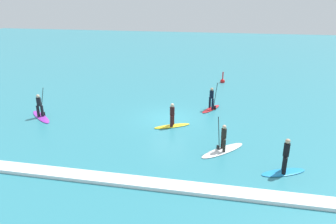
{
  "coord_description": "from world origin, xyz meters",
  "views": [
    {
      "loc": [
        4.32,
        -21.48,
        8.55
      ],
      "look_at": [
        0.0,
        0.0,
        0.5
      ],
      "focal_mm": 33.76,
      "sensor_mm": 36.0,
      "label": 1
    }
  ],
  "objects_px": {
    "surfer_on_white_board": "(223,145)",
    "surfer_on_yellow_board": "(172,120)",
    "surfer_on_purple_board": "(40,111)",
    "surfer_on_red_board": "(211,103)",
    "surfer_on_blue_board": "(285,163)",
    "marker_buoy": "(223,81)"
  },
  "relations": [
    {
      "from": "surfer_on_red_board",
      "to": "marker_buoy",
      "type": "distance_m",
      "value": 8.77
    },
    {
      "from": "surfer_on_purple_board",
      "to": "surfer_on_yellow_board",
      "type": "bearing_deg",
      "value": -138.04
    },
    {
      "from": "surfer_on_purple_board",
      "to": "surfer_on_white_board",
      "type": "bearing_deg",
      "value": -150.97
    },
    {
      "from": "surfer_on_purple_board",
      "to": "surfer_on_red_board",
      "type": "xyz_separation_m",
      "value": [
        12.42,
        4.27,
        0.07
      ]
    },
    {
      "from": "surfer_on_yellow_board",
      "to": "surfer_on_blue_board",
      "type": "xyz_separation_m",
      "value": [
        6.76,
        -4.93,
        0.09
      ]
    },
    {
      "from": "surfer_on_white_board",
      "to": "surfer_on_yellow_board",
      "type": "bearing_deg",
      "value": -87.14
    },
    {
      "from": "surfer_on_white_board",
      "to": "surfer_on_blue_board",
      "type": "bearing_deg",
      "value": 102.49
    },
    {
      "from": "surfer_on_yellow_board",
      "to": "marker_buoy",
      "type": "xyz_separation_m",
      "value": [
        2.99,
        12.84,
        -0.3
      ]
    },
    {
      "from": "marker_buoy",
      "to": "surfer_on_yellow_board",
      "type": "bearing_deg",
      "value": -103.11
    },
    {
      "from": "surfer_on_red_board",
      "to": "marker_buoy",
      "type": "height_order",
      "value": "surfer_on_red_board"
    },
    {
      "from": "surfer_on_yellow_board",
      "to": "surfer_on_blue_board",
      "type": "relative_size",
      "value": 1.02
    },
    {
      "from": "surfer_on_purple_board",
      "to": "surfer_on_white_board",
      "type": "relative_size",
      "value": 1.01
    },
    {
      "from": "surfer_on_blue_board",
      "to": "surfer_on_red_board",
      "type": "xyz_separation_m",
      "value": [
        -4.35,
        9.03,
        -0.02
      ]
    },
    {
      "from": "surfer_on_yellow_board",
      "to": "marker_buoy",
      "type": "relative_size",
      "value": 2.04
    },
    {
      "from": "surfer_on_blue_board",
      "to": "marker_buoy",
      "type": "bearing_deg",
      "value": 77.13
    },
    {
      "from": "marker_buoy",
      "to": "surfer_on_blue_board",
      "type": "bearing_deg",
      "value": -78.03
    },
    {
      "from": "surfer_on_yellow_board",
      "to": "marker_buoy",
      "type": "height_order",
      "value": "surfer_on_yellow_board"
    },
    {
      "from": "surfer_on_blue_board",
      "to": "surfer_on_red_board",
      "type": "height_order",
      "value": "surfer_on_red_board"
    },
    {
      "from": "surfer_on_yellow_board",
      "to": "surfer_on_purple_board",
      "type": "relative_size",
      "value": 0.88
    },
    {
      "from": "surfer_on_white_board",
      "to": "marker_buoy",
      "type": "xyz_separation_m",
      "value": [
        -0.61,
        15.9,
        -0.2
      ]
    },
    {
      "from": "surfer_on_yellow_board",
      "to": "surfer_on_white_board",
      "type": "distance_m",
      "value": 4.72
    },
    {
      "from": "surfer_on_purple_board",
      "to": "surfer_on_blue_board",
      "type": "relative_size",
      "value": 1.16
    }
  ]
}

